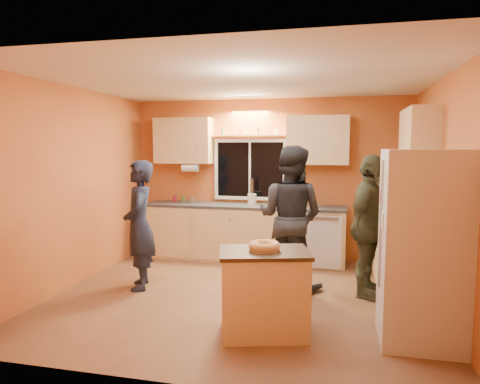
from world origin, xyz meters
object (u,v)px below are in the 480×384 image
(person_left, at_px, (139,225))
(person_right, at_px, (369,226))
(island, at_px, (264,292))
(person_center, at_px, (290,217))
(refrigerator, at_px, (422,248))

(person_left, bearing_deg, person_right, 74.31)
(island, bearing_deg, person_right, 36.64)
(island, distance_m, person_center, 1.56)
(refrigerator, relative_size, person_left, 1.09)
(refrigerator, relative_size, person_center, 0.98)
(island, xyz_separation_m, person_right, (1.06, 1.34, 0.45))
(island, height_order, person_left, person_left)
(island, bearing_deg, person_left, 135.78)
(refrigerator, height_order, person_left, refrigerator)
(person_center, relative_size, person_right, 1.06)
(refrigerator, distance_m, person_center, 1.90)
(person_right, bearing_deg, refrigerator, -139.65)
(person_center, bearing_deg, island, 103.28)
(refrigerator, xyz_separation_m, person_left, (-3.24, 0.85, -0.07))
(island, bearing_deg, refrigerator, -8.83)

